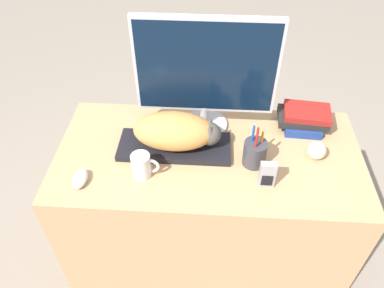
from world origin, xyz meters
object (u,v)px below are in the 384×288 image
(monitor, at_px, (207,71))
(coffee_mug, at_px, (143,166))
(phone, at_px, (268,175))
(cat, at_px, (178,131))
(book_stack, at_px, (304,118))
(keyboard, at_px, (175,147))
(baseball, at_px, (318,150))
(pen_cup, at_px, (256,153))
(computer_mouse, at_px, (81,179))

(monitor, distance_m, coffee_mug, 0.44)
(monitor, relative_size, coffee_mug, 5.25)
(monitor, bearing_deg, phone, -53.20)
(cat, distance_m, book_stack, 0.56)
(keyboard, height_order, baseball, baseball)
(book_stack, bearing_deg, pen_cup, -133.86)
(monitor, bearing_deg, book_stack, 3.10)
(phone, bearing_deg, baseball, 37.11)
(computer_mouse, bearing_deg, baseball, 11.83)
(baseball, xyz_separation_m, book_stack, (-0.02, 0.18, 0.01))
(monitor, height_order, computer_mouse, monitor)
(cat, height_order, monitor, monitor)
(monitor, bearing_deg, computer_mouse, -142.07)
(coffee_mug, relative_size, baseball, 1.43)
(baseball, bearing_deg, computer_mouse, -168.17)
(computer_mouse, bearing_deg, book_stack, 23.11)
(coffee_mug, height_order, pen_cup, pen_cup)
(keyboard, xyz_separation_m, phone, (0.35, -0.17, 0.04))
(computer_mouse, xyz_separation_m, book_stack, (0.87, 0.37, 0.03))
(book_stack, bearing_deg, baseball, -82.43)
(cat, height_order, baseball, cat)
(pen_cup, bearing_deg, monitor, 133.85)
(phone, bearing_deg, keyboard, 154.40)
(baseball, height_order, book_stack, book_stack)
(cat, bearing_deg, keyboard, 180.00)
(cat, height_order, pen_cup, pen_cup)
(coffee_mug, relative_size, phone, 0.95)
(keyboard, relative_size, monitor, 0.81)
(pen_cup, bearing_deg, phone, -70.89)
(coffee_mug, xyz_separation_m, baseball, (0.67, 0.14, -0.01))
(cat, bearing_deg, book_stack, 18.18)
(pen_cup, xyz_separation_m, phone, (0.04, -0.11, 0.00))
(keyboard, distance_m, computer_mouse, 0.39)
(cat, xyz_separation_m, book_stack, (0.53, 0.17, -0.05))
(baseball, height_order, phone, phone)
(keyboard, xyz_separation_m, coffee_mug, (-0.11, -0.15, 0.04))
(coffee_mug, xyz_separation_m, phone, (0.46, -0.02, 0.01))
(keyboard, xyz_separation_m, pen_cup, (0.32, -0.06, 0.04))
(computer_mouse, relative_size, baseball, 1.30)
(monitor, height_order, phone, monitor)
(cat, height_order, coffee_mug, cat)
(baseball, bearing_deg, cat, 178.79)
(phone, bearing_deg, cat, 153.56)
(coffee_mug, bearing_deg, monitor, 53.47)
(pen_cup, bearing_deg, coffee_mug, -168.03)
(monitor, height_order, pen_cup, monitor)
(computer_mouse, distance_m, baseball, 0.92)
(coffee_mug, relative_size, book_stack, 0.48)
(cat, relative_size, monitor, 0.61)
(pen_cup, height_order, baseball, pen_cup)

